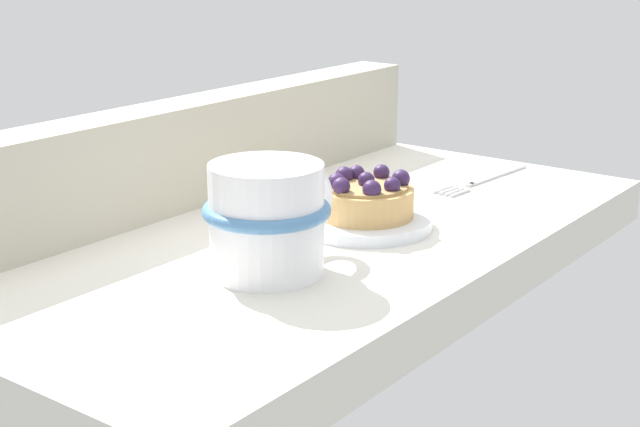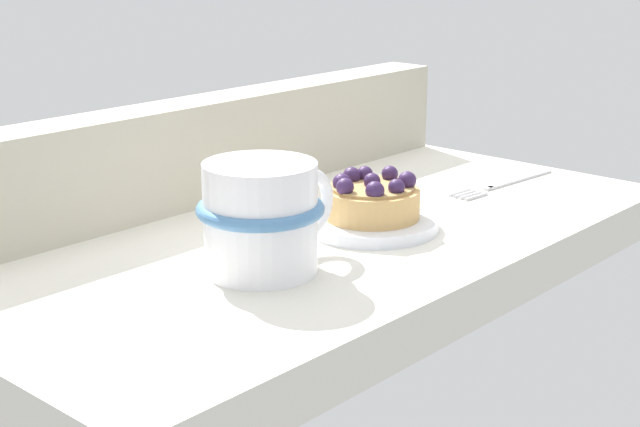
{
  "view_description": "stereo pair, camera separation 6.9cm",
  "coord_description": "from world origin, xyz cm",
  "px_view_note": "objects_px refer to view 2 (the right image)",
  "views": [
    {
      "loc": [
        -66.61,
        -51.21,
        26.86
      ],
      "look_at": [
        -4.07,
        -4.08,
        3.21
      ],
      "focal_mm": 53.52,
      "sensor_mm": 36.0,
      "label": 1
    },
    {
      "loc": [
        -62.24,
        -56.51,
        26.86
      ],
      "look_at": [
        -4.07,
        -4.08,
        3.21
      ],
      "focal_mm": 53.52,
      "sensor_mm": 36.0,
      "label": 2
    }
  ],
  "objects_px": {
    "coffee_mug": "(263,216)",
    "dessert_fork": "(504,183)",
    "raspberry_tart": "(372,199)",
    "dessert_plate": "(371,223)"
  },
  "relations": [
    {
      "from": "raspberry_tart",
      "to": "dessert_fork",
      "type": "height_order",
      "value": "raspberry_tart"
    },
    {
      "from": "dessert_plate",
      "to": "coffee_mug",
      "type": "distance_m",
      "value": 0.15
    },
    {
      "from": "raspberry_tart",
      "to": "dessert_plate",
      "type": "bearing_deg",
      "value": -25.46
    },
    {
      "from": "coffee_mug",
      "to": "dessert_fork",
      "type": "xyz_separation_m",
      "value": [
        0.36,
        -0.0,
        -0.04
      ]
    },
    {
      "from": "raspberry_tart",
      "to": "coffee_mug",
      "type": "xyz_separation_m",
      "value": [
        -0.15,
        -0.01,
        0.02
      ]
    },
    {
      "from": "dessert_plate",
      "to": "coffee_mug",
      "type": "bearing_deg",
      "value": -177.94
    },
    {
      "from": "dessert_plate",
      "to": "dessert_fork",
      "type": "xyz_separation_m",
      "value": [
        0.22,
        -0.01,
        -0.0
      ]
    },
    {
      "from": "coffee_mug",
      "to": "dessert_fork",
      "type": "height_order",
      "value": "coffee_mug"
    },
    {
      "from": "dessert_fork",
      "to": "dessert_plate",
      "type": "bearing_deg",
      "value": 177.59
    },
    {
      "from": "raspberry_tart",
      "to": "coffee_mug",
      "type": "height_order",
      "value": "coffee_mug"
    }
  ]
}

